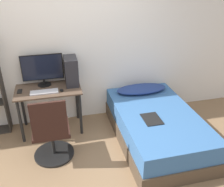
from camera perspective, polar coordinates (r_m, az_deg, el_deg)
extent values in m
plane|color=#846647|center=(3.31, -4.37, -19.25)|extent=(14.00, 14.00, 0.00)
cube|color=silver|center=(4.01, -8.96, 10.29)|extent=(8.00, 0.05, 2.50)
cube|color=brown|center=(3.90, -14.39, 0.88)|extent=(0.98, 0.56, 0.02)
cylinder|color=black|center=(3.91, -20.16, -6.10)|extent=(0.04, 0.04, 0.71)
cylinder|color=black|center=(3.88, -7.23, -4.72)|extent=(0.04, 0.04, 0.71)
cylinder|color=black|center=(4.31, -19.71, -2.80)|extent=(0.04, 0.04, 0.71)
cylinder|color=black|center=(4.29, -8.03, -1.52)|extent=(0.04, 0.04, 0.71)
cube|color=#2D2823|center=(4.11, -23.81, 1.46)|extent=(0.02, 0.24, 1.54)
cylinder|color=black|center=(3.74, -13.03, -13.22)|extent=(0.56, 0.56, 0.03)
cylinder|color=black|center=(3.61, -13.37, -10.68)|extent=(0.05, 0.05, 0.39)
cube|color=black|center=(3.48, -13.75, -7.88)|extent=(0.48, 0.48, 0.04)
cube|color=black|center=(3.14, -14.18, -6.06)|extent=(0.44, 0.04, 0.51)
cube|color=#4C3D2D|center=(3.91, 9.84, -8.97)|extent=(1.13, 1.89, 0.22)
cube|color=#38669E|center=(3.78, 10.13, -5.98)|extent=(1.09, 1.85, 0.27)
ellipsoid|color=navy|center=(4.23, 6.73, 1.06)|extent=(0.86, 0.36, 0.11)
cube|color=black|center=(3.53, 9.06, -5.78)|extent=(0.24, 0.32, 0.01)
cylinder|color=black|center=(4.05, -15.15, 2.00)|extent=(0.21, 0.21, 0.01)
cylinder|color=black|center=(4.03, -15.23, 2.64)|extent=(0.04, 0.04, 0.09)
cube|color=black|center=(3.94, -15.64, 5.78)|extent=(0.62, 0.01, 0.40)
cube|color=black|center=(3.93, -15.64, 5.74)|extent=(0.60, 0.01, 0.38)
cube|color=silver|center=(3.79, -15.23, 0.34)|extent=(0.40, 0.14, 0.02)
cube|color=#232328|center=(3.90, -9.33, 5.09)|extent=(0.19, 0.34, 0.44)
ellipsoid|color=black|center=(3.79, -11.45, 0.76)|extent=(0.06, 0.09, 0.02)
cube|color=black|center=(3.93, -20.35, 0.45)|extent=(0.07, 0.14, 0.01)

